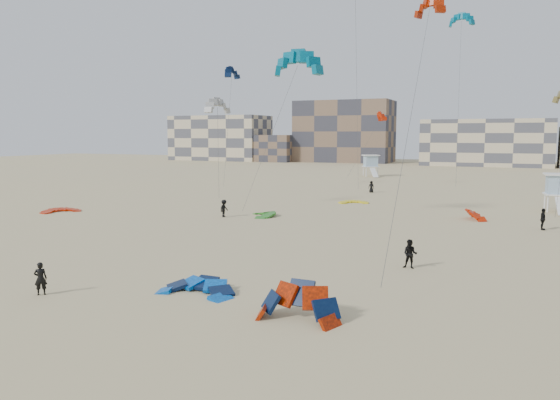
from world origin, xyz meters
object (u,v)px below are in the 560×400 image
at_px(lifeguard_tower_near, 558,193).
at_px(kitesurfer_main, 41,279).
at_px(kite_ground_blue, 197,293).
at_px(kite_ground_orange, 297,320).

bearing_deg(lifeguard_tower_near, kitesurfer_main, -125.42).
xyz_separation_m(kite_ground_blue, lifeguard_tower_near, (18.75, 40.76, 1.98)).
bearing_deg(lifeguard_tower_near, kite_ground_orange, -111.58).
xyz_separation_m(kite_ground_blue, kite_ground_orange, (6.21, -1.78, 0.00)).
bearing_deg(kitesurfer_main, lifeguard_tower_near, -158.68).
height_order(kite_ground_blue, kite_ground_orange, kite_ground_orange).
distance_m(kite_ground_blue, lifeguard_tower_near, 44.91).
bearing_deg(kite_ground_orange, kitesurfer_main, -171.95).
height_order(kite_ground_orange, lifeguard_tower_near, lifeguard_tower_near).
bearing_deg(kite_ground_orange, kite_ground_blue, 165.07).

